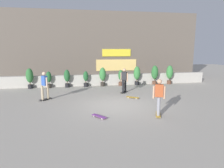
% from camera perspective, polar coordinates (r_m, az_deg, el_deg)
% --- Properties ---
extents(ground_plane, '(48.00, 48.00, 0.00)m').
position_cam_1_polar(ground_plane, '(10.72, 1.38, -6.16)').
color(ground_plane, '#A8A093').
extents(planter_wall, '(18.00, 0.40, 0.90)m').
position_cam_1_polar(planter_wall, '(16.41, -2.69, 1.24)').
color(planter_wall, '#B2ADA3').
rests_on(planter_wall, ground).
extents(building_backdrop, '(20.00, 2.08, 6.50)m').
position_cam_1_polar(building_backdrop, '(20.18, -4.20, 10.90)').
color(building_backdrop, '#60564C').
rests_on(building_backdrop, ground).
extents(potted_plant_0, '(0.54, 0.54, 1.55)m').
position_cam_1_polar(potted_plant_0, '(16.19, -22.72, 1.94)').
color(potted_plant_0, black).
rests_on(potted_plant_0, ground).
extents(potted_plant_1, '(0.41, 0.41, 1.28)m').
position_cam_1_polar(potted_plant_1, '(15.96, -17.82, 1.42)').
color(potted_plant_1, '#2D2823').
rests_on(potted_plant_1, ground).
extents(potted_plant_2, '(0.46, 0.46, 1.40)m').
position_cam_1_polar(potted_plant_2, '(15.81, -12.88, 1.92)').
color(potted_plant_2, black).
rests_on(potted_plant_2, ground).
extents(potted_plant_3, '(0.39, 0.39, 1.25)m').
position_cam_1_polar(potted_plant_3, '(15.82, -7.59, 1.66)').
color(potted_plant_3, black).
rests_on(potted_plant_3, ground).
extents(potted_plant_4, '(0.52, 0.52, 1.52)m').
position_cam_1_polar(potted_plant_4, '(15.90, -2.73, 2.53)').
color(potted_plant_4, '#2D2823').
rests_on(potted_plant_4, ground).
extents(potted_plant_5, '(0.41, 0.41, 1.29)m').
position_cam_1_polar(potted_plant_5, '(16.17, 2.54, 2.06)').
color(potted_plant_5, brown).
rests_on(potted_plant_5, ground).
extents(potted_plant_6, '(0.55, 0.55, 1.57)m').
position_cam_1_polar(potted_plant_6, '(16.49, 7.23, 2.85)').
color(potted_plant_6, black).
rests_on(potted_plant_6, ground).
extents(potted_plant_7, '(0.57, 0.57, 1.61)m').
position_cam_1_polar(potted_plant_7, '(17.01, 12.26, 3.03)').
color(potted_plant_7, brown).
rests_on(potted_plant_7, ground).
extents(potted_plant_8, '(0.56, 0.56, 1.59)m').
position_cam_1_polar(potted_plant_8, '(17.56, 16.32, 3.03)').
color(potted_plant_8, brown).
rests_on(potted_plant_8, ground).
extents(skater_far_right, '(0.67, 0.74, 1.70)m').
position_cam_1_polar(skater_far_right, '(13.48, 3.57, 1.34)').
color(skater_far_right, black).
rests_on(skater_far_right, ground).
extents(skater_by_wall_left, '(0.53, 0.82, 1.70)m').
position_cam_1_polar(skater_by_wall_left, '(9.11, 13.42, -3.30)').
color(skater_by_wall_left, '#BF8C26').
rests_on(skater_by_wall_left, ground).
extents(skater_foreground, '(0.73, 0.68, 1.70)m').
position_cam_1_polar(skater_foreground, '(12.19, -18.91, -0.16)').
color(skater_foreground, black).
rests_on(skater_foreground, ground).
extents(skateboard_near_camera, '(0.65, 0.75, 0.08)m').
position_cam_1_polar(skateboard_near_camera, '(8.90, -3.70, -9.27)').
color(skateboard_near_camera, '#72338C').
rests_on(skateboard_near_camera, ground).
extents(skateboard_aside, '(0.77, 0.62, 0.08)m').
position_cam_1_polar(skateboard_aside, '(12.23, 5.99, -3.84)').
color(skateboard_aside, '#BF8C26').
rests_on(skateboard_aside, ground).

